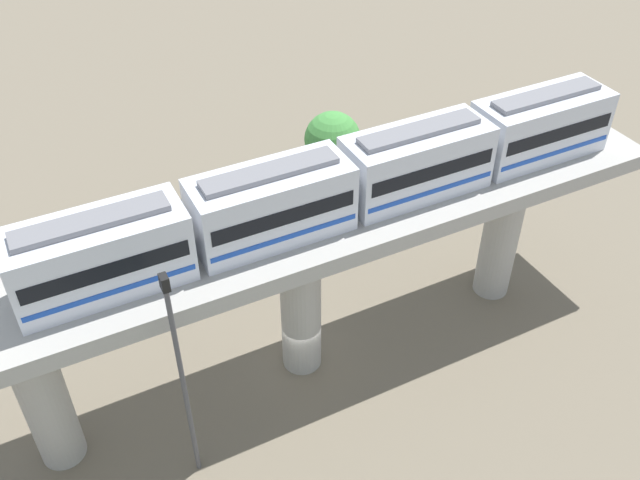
% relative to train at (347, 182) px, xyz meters
% --- Properties ---
extents(ground_plane, '(120.00, 120.00, 0.00)m').
position_rel_train_xyz_m(ground_plane, '(0.00, -2.28, -10.05)').
color(ground_plane, '#706654').
extents(viaduct, '(5.20, 35.80, 8.51)m').
position_rel_train_xyz_m(viaduct, '(0.00, -2.28, -3.46)').
color(viaduct, '#A8A59E').
rests_on(viaduct, ground).
extents(train, '(2.64, 27.45, 3.24)m').
position_rel_train_xyz_m(train, '(0.00, 0.00, 0.00)').
color(train, silver).
rests_on(train, viaduct).
extents(parked_car_black, '(2.64, 4.48, 1.76)m').
position_rel_train_xyz_m(parked_car_black, '(-12.63, -3.78, -9.30)').
color(parked_car_black, black).
rests_on(parked_car_black, ground).
extents(parked_car_yellow, '(2.51, 4.45, 1.76)m').
position_rel_train_xyz_m(parked_car_yellow, '(-9.99, -10.58, -9.30)').
color(parked_car_yellow, yellow).
rests_on(parked_car_yellow, ground).
extents(parked_car_silver, '(2.71, 4.50, 1.76)m').
position_rel_train_xyz_m(parked_car_silver, '(-8.55, 2.13, -9.30)').
color(parked_car_silver, '#B2B5BA').
rests_on(parked_car_silver, ground).
extents(tree_mid_lot, '(3.61, 3.61, 5.40)m').
position_rel_train_xyz_m(tree_mid_lot, '(-12.81, 6.16, -6.47)').
color(tree_mid_lot, brown).
rests_on(tree_mid_lot, ground).
extents(signal_post, '(0.44, 0.28, 11.11)m').
position_rel_train_xyz_m(signal_post, '(3.40, -8.90, -3.96)').
color(signal_post, '#4C4C51').
rests_on(signal_post, ground).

